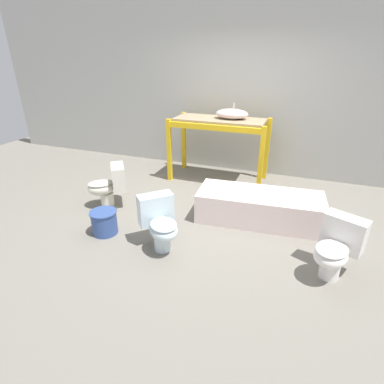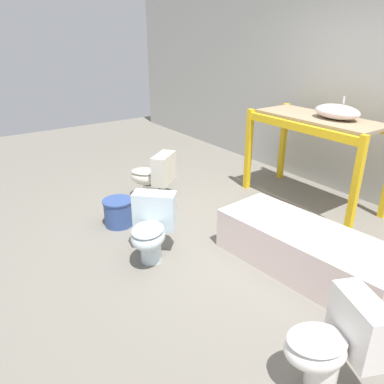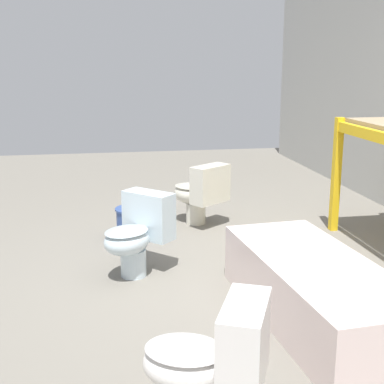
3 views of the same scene
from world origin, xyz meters
TOP-DOWN VIEW (x-y plane):
  - ground_plane at (0.00, 0.00)m, footprint 12.00×12.00m
  - warehouse_wall_rear at (0.00, 2.00)m, footprint 10.80×0.08m
  - shelving_rack at (-0.29, 1.36)m, footprint 1.65×0.75m
  - sink_basin at (-0.10, 1.40)m, footprint 0.54×0.35m
  - bathtub_main at (0.65, 0.11)m, footprint 1.68×0.78m
  - toilet_near at (-1.49, -0.22)m, footprint 0.64×0.60m
  - toilet_far at (-0.31, -0.92)m, footprint 0.63×0.63m
  - toilet_extra at (1.53, -0.74)m, footprint 0.54×0.63m
  - bucket_white at (-1.11, -0.90)m, footprint 0.34×0.34m

SIDE VIEW (x-z plane):
  - ground_plane at x=0.00m, z-range 0.00..0.00m
  - bucket_white at x=-1.11m, z-range 0.01..0.31m
  - bathtub_main at x=0.65m, z-range 0.03..0.43m
  - toilet_near at x=-1.49m, z-range 0.03..0.64m
  - toilet_far at x=-0.31m, z-range 0.03..0.64m
  - toilet_extra at x=1.53m, z-range 0.03..0.64m
  - shelving_rack at x=-0.29m, z-range 0.35..1.44m
  - sink_basin at x=-0.10m, z-range 1.05..1.29m
  - warehouse_wall_rear at x=0.00m, z-range 0.00..3.20m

